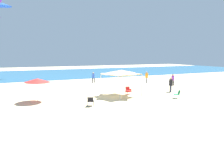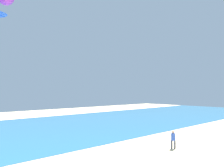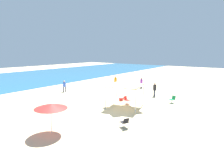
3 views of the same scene
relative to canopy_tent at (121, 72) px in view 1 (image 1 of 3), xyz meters
name	(u,v)px [view 1 (image 1 of 3)]	position (x,y,z in m)	size (l,w,h in m)	color
ground	(108,98)	(-1.52, -0.08, -2.57)	(120.00, 120.00, 0.10)	beige
ocean_strip	(57,73)	(-1.52, 30.01, -2.51)	(120.00, 26.95, 0.02)	#28668E
canopy_tent	(121,72)	(0.00, 0.00, 0.00)	(3.77, 3.87, 2.78)	#B7B7BC
beach_umbrella	(37,80)	(-8.31, 0.85, -0.51)	(2.30, 2.30, 2.24)	silver
folding_chair_right_of_tent	(128,90)	(1.19, 0.55, -2.05)	(0.59, 0.67, 0.82)	black
folding_chair_facing_ocean	(91,101)	(-4.42, -2.85, -2.05)	(0.72, 0.78, 0.82)	black
folding_chair_left_of_tent	(177,94)	(4.58, -3.52, -2.05)	(0.79, 0.73, 0.82)	black
cooler_box	(129,90)	(1.92, 1.75, -2.32)	(0.71, 0.56, 0.40)	red
person_near_umbrella	(171,83)	(6.29, -0.56, -1.48)	(0.42, 0.42, 1.77)	#33384C
person_by_tent	(147,76)	(8.28, 7.24, -1.47)	(0.43, 0.43, 1.79)	slate
person_beachcomber	(93,77)	(0.83, 11.03, -1.54)	(0.40, 0.40, 1.68)	#33384C
person_kite_handler	(173,79)	(10.08, 3.38, -1.55)	(0.44, 0.39, 1.65)	black
kite_delta_blue	(2,5)	(-11.76, 23.43, 10.73)	(4.47, 4.47, 2.49)	blue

